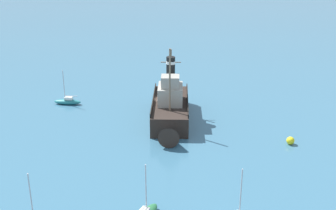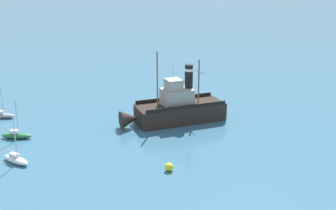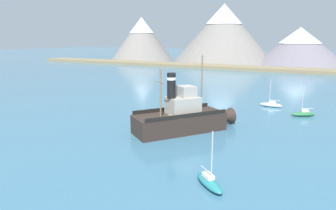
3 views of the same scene
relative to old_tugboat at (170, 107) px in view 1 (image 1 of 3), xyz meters
The scene contains 4 objects.
ground_plane 2.38m from the old_tugboat, 94.39° to the right, with size 600.00×600.00×0.00m, color #38667F.
old_tugboat is the anchor object (origin of this frame).
sailboat_teal 15.51m from the old_tugboat, 56.68° to the right, with size 3.60×3.31×4.90m.
mooring_buoy 14.98m from the old_tugboat, 118.89° to the left, with size 0.89×0.89×0.89m, color yellow.
Camera 1 is at (27.90, 41.83, 20.67)m, focal length 45.00 mm.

